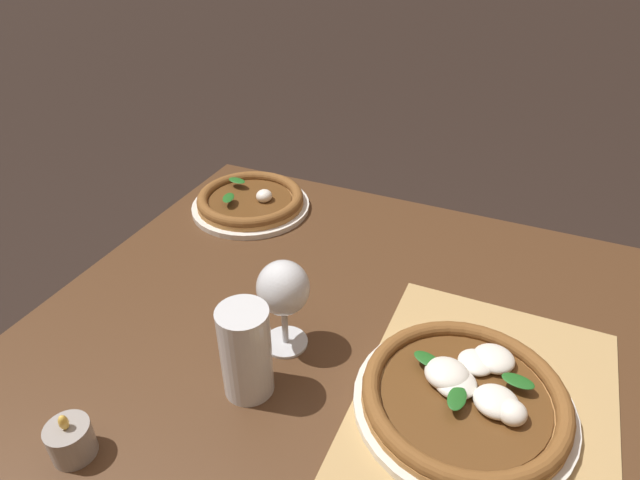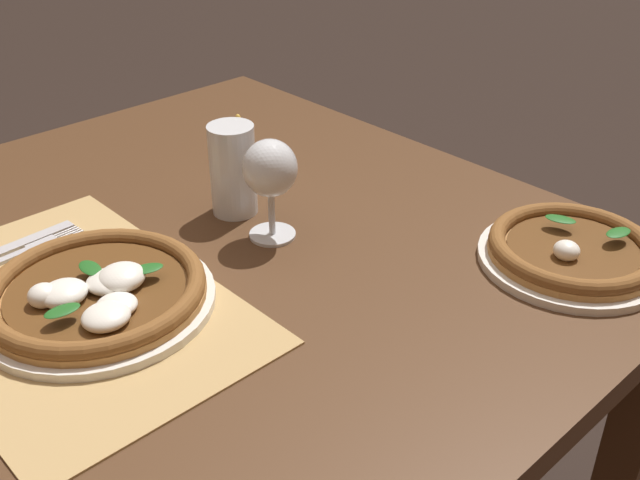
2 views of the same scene
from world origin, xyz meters
name	(u,v)px [view 1 (image 1 of 2)]	position (x,y,z in m)	size (l,w,h in m)	color
dining_table	(312,424)	(0.00, 0.00, 0.63)	(1.14, 1.00, 0.74)	#4C301C
paper_placemat	(480,429)	(0.01, -0.24, 0.74)	(0.53, 0.34, 0.00)	tan
pizza_near	(465,396)	(0.04, -0.21, 0.76)	(0.30, 0.30, 0.05)	silver
pizza_far	(251,201)	(0.40, 0.33, 0.76)	(0.26, 0.26, 0.05)	silver
wine_glass	(283,291)	(0.05, 0.07, 0.85)	(0.08, 0.08, 0.16)	silver
pint_glass	(246,353)	(-0.05, 0.08, 0.81)	(0.07, 0.07, 0.15)	silver
votive_candle	(71,441)	(-0.23, 0.23, 0.76)	(0.06, 0.06, 0.07)	gray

